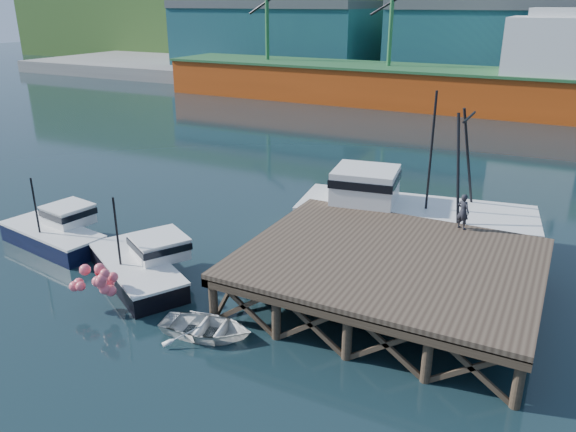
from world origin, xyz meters
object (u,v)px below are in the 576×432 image
Objects in this scene: dinghy at (206,327)px; dockworker at (463,212)px; trawler at (410,213)px; boat_black at (142,264)px; boat_navy at (57,231)px.

dinghy is 12.84m from dockworker.
trawler reaches higher than dockworker.
trawler reaches higher than boat_black.
boat_black is at bearing 55.74° from dockworker.
boat_navy is at bearing 61.91° from dinghy.
dinghy is at bearing -7.47° from boat_navy.
boat_black is at bearing 52.73° from dinghy.
boat_black is 5.95m from dinghy.
boat_black is 0.57× the size of trawler.
boat_black is at bearing -143.57° from trawler.
dockworker reaches higher than dinghy.
boat_navy is 3.90× the size of dockworker.
dockworker is at bearing -43.70° from trawler.
boat_navy is 6.62m from boat_black.
dinghy is at bearing 78.99° from dockworker.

